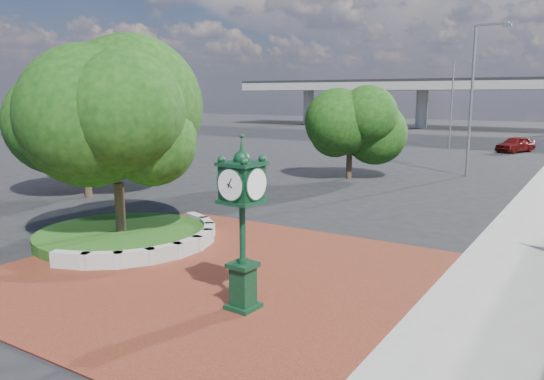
{
  "coord_description": "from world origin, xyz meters",
  "views": [
    {
      "loc": [
        9.71,
        -12.97,
        5.34
      ],
      "look_at": [
        0.59,
        1.5,
        2.23
      ],
      "focal_mm": 35.0,
      "sensor_mm": 36.0,
      "label": 1
    }
  ],
  "objects_px": {
    "street_lamp_far": "(454,98)",
    "street_lamp_near": "(476,89)",
    "post_clock": "(242,217)",
    "parked_car": "(515,144)"
  },
  "relations": [
    {
      "from": "parked_car",
      "to": "street_lamp_far",
      "type": "distance_m",
      "value": 7.06
    },
    {
      "from": "parked_car",
      "to": "street_lamp_near",
      "type": "relative_size",
      "value": 0.45
    },
    {
      "from": "street_lamp_far",
      "to": "post_clock",
      "type": "bearing_deg",
      "value": -82.8
    },
    {
      "from": "street_lamp_near",
      "to": "post_clock",
      "type": "bearing_deg",
      "value": -89.99
    },
    {
      "from": "street_lamp_far",
      "to": "parked_car",
      "type": "bearing_deg",
      "value": 3.87
    },
    {
      "from": "post_clock",
      "to": "street_lamp_near",
      "type": "xyz_separation_m",
      "value": [
        -0.01,
        25.68,
        3.25
      ]
    },
    {
      "from": "post_clock",
      "to": "street_lamp_near",
      "type": "relative_size",
      "value": 0.45
    },
    {
      "from": "post_clock",
      "to": "street_lamp_far",
      "type": "xyz_separation_m",
      "value": [
        -5.4,
        42.74,
        2.53
      ]
    },
    {
      "from": "street_lamp_far",
      "to": "street_lamp_near",
      "type": "bearing_deg",
      "value": -72.45
    },
    {
      "from": "parked_car",
      "to": "street_lamp_near",
      "type": "xyz_separation_m",
      "value": [
        -0.29,
        -17.45,
        4.9
      ]
    }
  ]
}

